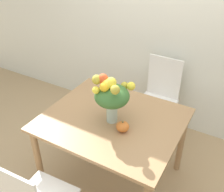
{
  "coord_description": "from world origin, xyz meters",
  "views": [
    {
      "loc": [
        0.91,
        -1.6,
        2.19
      ],
      "look_at": [
        0.01,
        -0.03,
        1.03
      ],
      "focal_mm": 42.0,
      "sensor_mm": 36.0,
      "label": 1
    }
  ],
  "objects": [
    {
      "name": "flower_vase",
      "position": [
        0.01,
        -0.03,
        1.03
      ],
      "size": [
        0.3,
        0.33,
        0.44
      ],
      "color": "#B2CCBC",
      "rests_on": "dining_table"
    },
    {
      "name": "dining_table",
      "position": [
        0.0,
        0.0,
        0.67
      ],
      "size": [
        1.2,
        1.02,
        0.77
      ],
      "color": "#9E754C",
      "rests_on": "ground_plane"
    },
    {
      "name": "ground_plane",
      "position": [
        0.0,
        0.0,
        0.0
      ],
      "size": [
        12.0,
        12.0,
        0.0
      ],
      "primitive_type": "plane",
      "color": "tan"
    },
    {
      "name": "dining_chair_near_window",
      "position": [
        0.1,
        0.92,
        0.5
      ],
      "size": [
        0.43,
        0.43,
        0.97
      ],
      "rotation": [
        0.0,
        0.0,
        -0.01
      ],
      "color": "white",
      "rests_on": "ground_plane"
    },
    {
      "name": "pumpkin",
      "position": [
        0.15,
        -0.11,
        0.82
      ],
      "size": [
        0.11,
        0.11,
        0.1
      ],
      "color": "orange",
      "rests_on": "dining_table"
    },
    {
      "name": "wall_back",
      "position": [
        0.0,
        1.21,
        1.35
      ],
      "size": [
        8.0,
        0.06,
        2.7
      ],
      "color": "silver",
      "rests_on": "ground_plane"
    }
  ]
}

